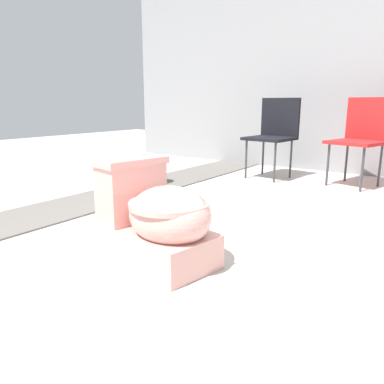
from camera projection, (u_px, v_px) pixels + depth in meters
name	position (u px, v px, depth m)	size (l,w,h in m)	color
ground_plane	(173.00, 263.00, 1.87)	(14.00, 14.00, 0.00)	#B7B2A8
gravel_strip	(86.00, 202.00, 2.99)	(0.56, 8.00, 0.01)	#605B56
toilet	(157.00, 219.00, 1.86)	(0.69, 0.48, 0.52)	#E09E93
folding_chair_left	(275.00, 129.00, 3.96)	(0.48, 0.48, 0.83)	black
folding_chair_middle	(362.00, 132.00, 3.56)	(0.54, 0.54, 0.83)	red
boulder_near	(147.00, 169.00, 3.67)	(0.40, 0.31, 0.31)	#B7B2AD
boulder_far	(144.00, 172.00, 3.72)	(0.32, 0.29, 0.21)	#B7B2AD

